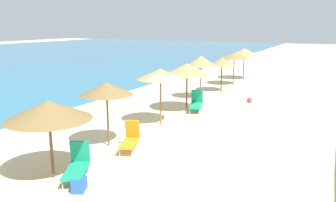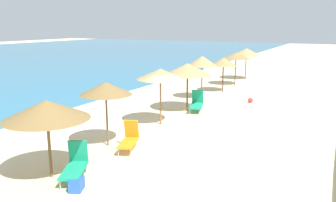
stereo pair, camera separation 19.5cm
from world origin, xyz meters
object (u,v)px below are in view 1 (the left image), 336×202
beach_umbrella_6 (187,69)px  beach_umbrella_4 (107,89)px  lounge_chair_0 (130,138)px  beach_umbrella_9 (234,56)px  lounge_chair_2 (77,165)px  cooler_box (79,185)px  beach_umbrella_8 (222,62)px  beach_umbrella_5 (160,74)px  beach_umbrella_3 (48,110)px  lounge_chair_1 (196,103)px  beach_umbrella_10 (244,52)px  beach_ball (249,100)px  beach_umbrella_7 (201,61)px

beach_umbrella_6 → beach_umbrella_4: bearing=176.3°
lounge_chair_0 → beach_umbrella_9: bearing=-107.6°
lounge_chair_2 → cooler_box: 0.94m
beach_umbrella_8 → beach_umbrella_5: bearing=-179.6°
beach_umbrella_3 → lounge_chair_1: size_ratio=1.59×
beach_umbrella_8 → lounge_chair_1: 6.35m
beach_umbrella_6 → lounge_chair_1: 1.99m
beach_umbrella_6 → beach_umbrella_10: (12.95, 0.23, 0.06)m
beach_ball → lounge_chair_1: bearing=148.4°
beach_umbrella_7 → beach_umbrella_9: 6.17m
beach_umbrella_6 → lounge_chair_1: (0.26, -0.48, -1.92)m
beach_umbrella_7 → lounge_chair_0: 10.38m
beach_umbrella_3 → beach_umbrella_7: (13.33, 0.26, 0.27)m
beach_umbrella_8 → lounge_chair_0: 13.23m
beach_umbrella_6 → lounge_chair_2: beach_umbrella_6 is taller
beach_umbrella_7 → lounge_chair_1: size_ratio=1.68×
lounge_chair_1 → beach_ball: (3.50, -2.16, -0.30)m
beach_umbrella_10 → lounge_chair_0: 19.82m
beach_umbrella_5 → beach_ball: bearing=-21.1°
beach_umbrella_5 → beach_umbrella_4: bearing=173.2°
beach_umbrella_9 → beach_umbrella_10: 3.43m
beach_umbrella_4 → cooler_box: size_ratio=5.19×
beach_umbrella_3 → beach_umbrella_5: 6.89m
beach_umbrella_9 → lounge_chair_1: size_ratio=1.56×
beach_ball → beach_umbrella_6: bearing=144.9°
beach_umbrella_8 → cooler_box: 16.83m
beach_umbrella_8 → beach_umbrella_10: size_ratio=0.91×
cooler_box → beach_umbrella_8: bearing=4.2°
beach_umbrella_7 → cooler_box: 13.97m
beach_umbrella_3 → beach_umbrella_9: (19.49, -0.11, 0.15)m
beach_umbrella_5 → cooler_box: 7.68m
beach_umbrella_6 → beach_umbrella_9: bearing=0.8°
beach_umbrella_4 → beach_ball: 11.16m
beach_umbrella_5 → lounge_chair_2: (-6.59, -0.53, -2.03)m
beach_umbrella_4 → beach_umbrella_7: (10.10, 0.06, 0.14)m
beach_umbrella_10 → beach_ball: (-9.19, -2.87, -2.27)m
beach_umbrella_10 → beach_ball: beach_umbrella_10 is taller
beach_umbrella_4 → beach_umbrella_7: beach_umbrella_7 is taller
beach_umbrella_3 → cooler_box: bearing=-104.2°
beach_umbrella_9 → beach_ball: beach_umbrella_9 is taller
lounge_chair_1 → lounge_chair_2: bearing=72.9°
beach_umbrella_6 → beach_umbrella_8: beach_umbrella_6 is taller
beach_umbrella_8 → lounge_chair_1: beach_umbrella_8 is taller
cooler_box → beach_umbrella_4: bearing=23.9°
beach_umbrella_3 → beach_ball: beach_umbrella_3 is taller
beach_umbrella_8 → beach_ball: beach_umbrella_8 is taller
beach_umbrella_4 → lounge_chair_1: bearing=-7.5°
beach_umbrella_8 → lounge_chair_0: bearing=-176.9°
beach_umbrella_8 → lounge_chair_2: bearing=-177.8°
beach_umbrella_6 → beach_umbrella_7: size_ratio=0.96×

